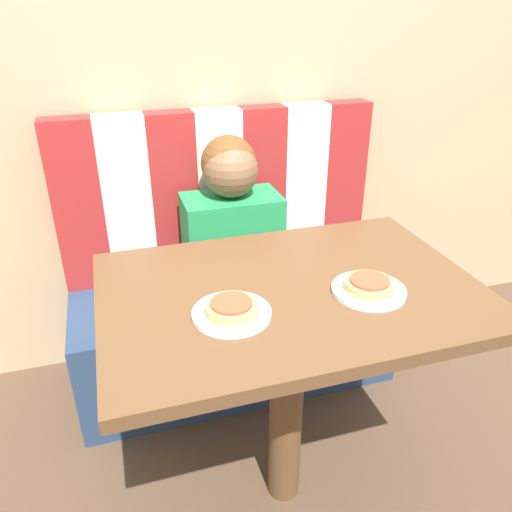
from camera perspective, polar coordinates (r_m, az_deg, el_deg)
name	(u,v)px	position (r m, az deg, el deg)	size (l,w,h in m)	color
ground_plane	(283,488)	(1.82, 3.11, -24.96)	(12.00, 12.00, 0.00)	#4C3828
wall_back	(208,41)	(2.00, -5.56, 23.22)	(7.00, 0.05, 2.60)	tan
booth_seat	(234,331)	(2.10, -2.47, -8.57)	(1.25, 0.50, 0.42)	navy
booth_backrest	(219,193)	(2.02, -4.24, 7.23)	(1.25, 0.10, 0.66)	maroon
dining_table	(289,322)	(1.36, 3.81, -7.53)	(0.98, 0.68, 0.77)	brown
person	(231,218)	(1.85, -2.82, 4.36)	(0.36, 0.23, 0.60)	#1E8447
plate_left	(232,313)	(1.18, -2.80, -6.58)	(0.19, 0.19, 0.01)	white
plate_right	(369,290)	(1.30, 12.75, -3.85)	(0.19, 0.19, 0.01)	white
pizza_left	(232,307)	(1.17, -2.82, -5.84)	(0.13, 0.13, 0.03)	tan
pizza_right	(369,284)	(1.29, 12.83, -3.16)	(0.13, 0.13, 0.03)	tan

